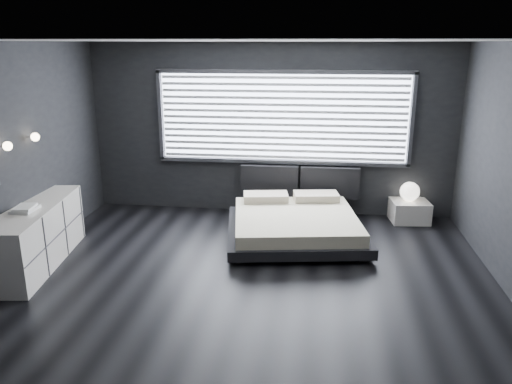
# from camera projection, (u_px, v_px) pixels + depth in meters

# --- Properties ---
(room) EXTENTS (6.04, 6.00, 2.80)m
(room) POSITION_uv_depth(u_px,v_px,m) (246.00, 171.00, 5.59)
(room) COLOR black
(room) RESTS_ON ground
(window) EXTENTS (4.14, 0.09, 1.52)m
(window) POSITION_uv_depth(u_px,v_px,m) (283.00, 118.00, 8.07)
(window) COLOR white
(window) RESTS_ON ground
(headboard) EXTENTS (1.96, 0.16, 0.52)m
(headboard) POSITION_uv_depth(u_px,v_px,m) (299.00, 181.00, 8.28)
(headboard) COLOR black
(headboard) RESTS_ON ground
(sconce_near) EXTENTS (0.18, 0.11, 0.11)m
(sconce_near) POSITION_uv_depth(u_px,v_px,m) (7.00, 146.00, 5.93)
(sconce_near) COLOR silver
(sconce_near) RESTS_ON ground
(sconce_far) EXTENTS (0.18, 0.11, 0.11)m
(sconce_far) POSITION_uv_depth(u_px,v_px,m) (35.00, 137.00, 6.50)
(sconce_far) COLOR silver
(sconce_far) RESTS_ON ground
(bed) EXTENTS (2.22, 2.15, 0.50)m
(bed) POSITION_uv_depth(u_px,v_px,m) (295.00, 224.00, 7.30)
(bed) COLOR black
(bed) RESTS_ON ground
(nightstand) EXTENTS (0.64, 0.55, 0.34)m
(nightstand) POSITION_uv_depth(u_px,v_px,m) (409.00, 211.00, 8.04)
(nightstand) COLOR silver
(nightstand) RESTS_ON ground
(orb_lamp) EXTENTS (0.31, 0.31, 0.31)m
(orb_lamp) POSITION_uv_depth(u_px,v_px,m) (410.00, 192.00, 7.97)
(orb_lamp) COLOR white
(orb_lamp) RESTS_ON nightstand
(dresser) EXTENTS (0.80, 2.02, 0.79)m
(dresser) POSITION_uv_depth(u_px,v_px,m) (37.00, 236.00, 6.43)
(dresser) COLOR silver
(dresser) RESTS_ON ground
(book_stack) EXTENTS (0.27, 0.35, 0.07)m
(book_stack) POSITION_uv_depth(u_px,v_px,m) (25.00, 209.00, 6.14)
(book_stack) COLOR silver
(book_stack) RESTS_ON dresser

